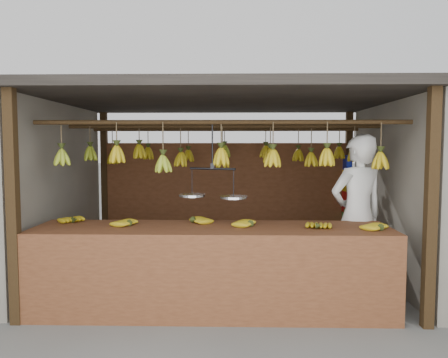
{
  "coord_description": "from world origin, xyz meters",
  "views": [
    {
      "loc": [
        0.14,
        -5.64,
        1.74
      ],
      "look_at": [
        0.0,
        0.3,
        1.3
      ],
      "focal_mm": 35.0,
      "sensor_mm": 36.0,
      "label": 1
    }
  ],
  "objects": [
    {
      "name": "ground",
      "position": [
        0.0,
        0.0,
        0.0
      ],
      "size": [
        80.0,
        80.0,
        0.0
      ],
      "primitive_type": "plane",
      "color": "#5B5B57"
    },
    {
      "name": "stall",
      "position": [
        0.0,
        0.33,
        1.97
      ],
      "size": [
        4.3,
        3.3,
        2.4
      ],
      "color": "black",
      "rests_on": "ground"
    },
    {
      "name": "counter",
      "position": [
        -0.09,
        -1.23,
        0.71
      ],
      "size": [
        3.74,
        0.85,
        0.96
      ],
      "color": "brown",
      "rests_on": "ground"
    },
    {
      "name": "hanging_bananas",
      "position": [
        -0.01,
        -0.01,
        1.62
      ],
      "size": [
        3.61,
        2.25,
        0.4
      ],
      "color": "#92A523",
      "rests_on": "ground"
    },
    {
      "name": "balance_scale",
      "position": [
        -0.09,
        -1.0,
        1.25
      ],
      "size": [
        0.73,
        0.44,
        0.8
      ],
      "color": "black",
      "rests_on": "ground"
    },
    {
      "name": "vendor",
      "position": [
        1.57,
        -0.6,
        0.94
      ],
      "size": [
        0.8,
        0.66,
        1.88
      ],
      "primitive_type": "imported",
      "rotation": [
        0.0,
        0.0,
        3.49
      ],
      "color": "white",
      "rests_on": "ground"
    },
    {
      "name": "bag_bundles",
      "position": [
        1.94,
        1.35,
        1.02
      ],
      "size": [
        0.08,
        0.26,
        1.19
      ],
      "color": "#1426BF",
      "rests_on": "ground"
    }
  ]
}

